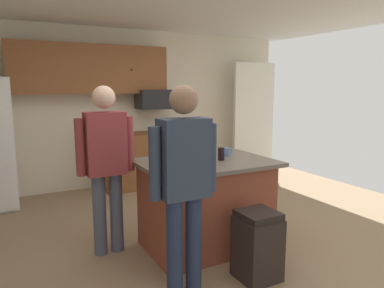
% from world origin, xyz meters
% --- Properties ---
extents(floor, '(7.04, 7.04, 0.00)m').
position_xyz_m(floor, '(0.00, 0.00, 0.00)').
color(floor, '#937A5B').
rests_on(floor, ground).
extents(back_wall, '(6.40, 0.10, 2.60)m').
position_xyz_m(back_wall, '(0.00, 2.80, 1.30)').
color(back_wall, beige).
rests_on(back_wall, ground).
extents(french_door_window_panel, '(0.90, 0.06, 2.00)m').
position_xyz_m(french_door_window_panel, '(2.60, 2.40, 1.10)').
color(french_door_window_panel, white).
rests_on(french_door_window_panel, ground).
extents(cabinet_run_upper, '(2.40, 0.38, 0.75)m').
position_xyz_m(cabinet_run_upper, '(-0.40, 2.60, 1.93)').
color(cabinet_run_upper, brown).
extents(cabinet_run_lower, '(1.80, 0.63, 0.90)m').
position_xyz_m(cabinet_run_lower, '(0.60, 2.48, 0.45)').
color(cabinet_run_lower, brown).
rests_on(cabinet_run_lower, ground).
extents(microwave_over_range, '(0.56, 0.40, 0.32)m').
position_xyz_m(microwave_over_range, '(0.60, 2.50, 1.45)').
color(microwave_over_range, black).
extents(kitchen_island, '(1.34, 0.96, 0.92)m').
position_xyz_m(kitchen_island, '(0.13, -0.04, 0.47)').
color(kitchen_island, brown).
rests_on(kitchen_island, ground).
extents(person_host_foreground, '(0.57, 0.22, 1.68)m').
position_xyz_m(person_host_foreground, '(-0.80, 0.30, 0.97)').
color(person_host_foreground, '#4C5166').
rests_on(person_host_foreground, ground).
extents(person_guest_left, '(0.57, 0.22, 1.68)m').
position_xyz_m(person_guest_left, '(-0.45, -0.72, 0.97)').
color(person_guest_left, '#232D4C').
rests_on(person_guest_left, ground).
extents(glass_short_whisky, '(0.07, 0.07, 0.13)m').
position_xyz_m(glass_short_whisky, '(0.28, -0.09, 0.99)').
color(glass_short_whisky, black).
rests_on(glass_short_whisky, kitchen_island).
extents(glass_pilsner, '(0.06, 0.06, 0.13)m').
position_xyz_m(glass_pilsner, '(0.03, -0.26, 0.99)').
color(glass_pilsner, black).
rests_on(glass_pilsner, kitchen_island).
extents(mug_blue_stoneware, '(0.13, 0.09, 0.09)m').
position_xyz_m(mug_blue_stoneware, '(0.44, 0.07, 0.97)').
color(mug_blue_stoneware, '#4C6B99').
rests_on(mug_blue_stoneware, kitchen_island).
extents(glass_stout_tall, '(0.07, 0.07, 0.16)m').
position_xyz_m(glass_stout_tall, '(-0.19, -0.17, 1.00)').
color(glass_stout_tall, black).
rests_on(glass_stout_tall, kitchen_island).
extents(trash_bin, '(0.34, 0.34, 0.61)m').
position_xyz_m(trash_bin, '(0.22, -0.81, 0.30)').
color(trash_bin, black).
rests_on(trash_bin, ground).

